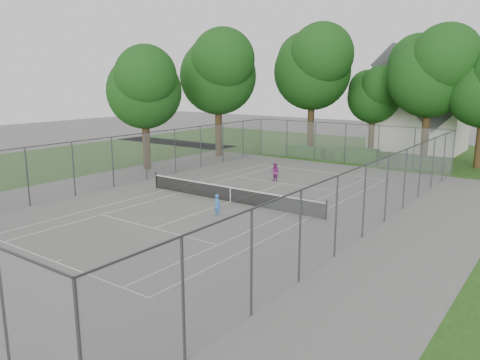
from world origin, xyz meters
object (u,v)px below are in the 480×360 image
Objects in this scene: girl_player at (217,205)px; woman_player at (275,172)px; tennis_net at (230,194)px; house at (420,108)px.

girl_player is 9.44m from woman_player.
tennis_net is 9.15× the size of woman_player.
woman_player is at bearing -68.37° from girl_player.
woman_player is (-0.84, 6.51, 0.19)m from tennis_net.
tennis_net is 29.39m from house.
house is 9.12× the size of girl_player.
house is at bearing 84.10° from tennis_net.
girl_player is (1.15, -2.71, 0.09)m from tennis_net.
girl_player is 0.85× the size of woman_player.
woman_player is (-2.00, 9.23, 0.10)m from girl_player.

